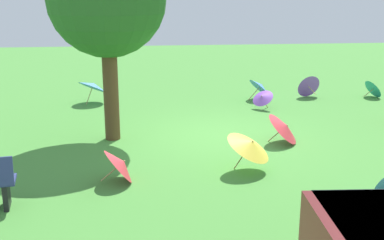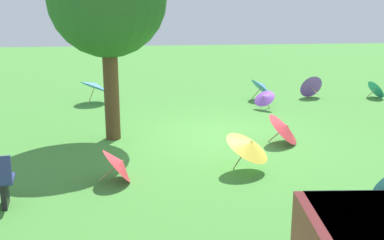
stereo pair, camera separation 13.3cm
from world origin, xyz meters
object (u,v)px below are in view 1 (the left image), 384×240
(parasol_purple_0, at_px, (262,97))
(parasol_yellow_0, at_px, (250,145))
(parasol_teal_0, at_px, (374,88))
(parasol_blue_4, at_px, (93,85))
(parasol_blue_3, at_px, (260,86))
(parasol_red_1, at_px, (121,164))
(parasol_purple_1, at_px, (308,85))
(parasol_red_0, at_px, (285,127))

(parasol_purple_0, xyz_separation_m, parasol_yellow_0, (1.50, 4.82, 0.17))
(parasol_yellow_0, height_order, parasol_teal_0, parasol_yellow_0)
(parasol_blue_4, bearing_deg, parasol_yellow_0, 119.06)
(parasol_purple_0, xyz_separation_m, parasol_blue_3, (-0.27, -1.29, 0.07))
(parasol_red_1, xyz_separation_m, parasol_blue_3, (-4.19, -6.35, 0.09))
(parasol_blue_3, bearing_deg, parasol_purple_1, -172.35)
(parasol_teal_0, bearing_deg, parasol_purple_1, -8.42)
(parasol_red_0, relative_size, parasol_red_1, 1.28)
(parasol_purple_1, bearing_deg, parasol_red_0, 64.69)
(parasol_purple_0, xyz_separation_m, parasol_purple_1, (-1.90, -1.51, 0.02))
(parasol_yellow_0, distance_m, parasol_blue_4, 7.09)
(parasol_purple_1, height_order, parasol_blue_4, parasol_blue_4)
(parasol_red_0, distance_m, parasol_blue_3, 4.52)
(parasol_red_1, height_order, parasol_teal_0, parasol_red_1)
(parasol_red_0, bearing_deg, parasol_blue_4, -44.63)
(parasol_red_1, distance_m, parasol_blue_3, 7.61)
(parasol_purple_0, height_order, parasol_yellow_0, parasol_yellow_0)
(parasol_red_1, bearing_deg, parasol_red_0, -152.44)
(parasol_purple_0, relative_size, parasol_red_1, 0.97)
(parasol_purple_1, relative_size, parasol_blue_4, 0.68)
(parasol_blue_3, bearing_deg, parasol_red_0, 82.47)
(parasol_red_0, relative_size, parasol_purple_1, 1.30)
(parasol_red_0, relative_size, parasol_blue_4, 0.88)
(parasol_red_1, bearing_deg, parasol_purple_0, -127.70)
(parasol_teal_0, height_order, parasol_blue_3, parasol_blue_3)
(parasol_yellow_0, bearing_deg, parasol_purple_1, -118.29)
(parasol_yellow_0, relative_size, parasol_blue_4, 0.98)
(parasol_red_1, relative_size, parasol_blue_4, 0.69)
(parasol_red_1, distance_m, parasol_blue_4, 6.53)
(parasol_purple_0, distance_m, parasol_teal_0, 4.21)
(parasol_blue_3, relative_size, parasol_blue_4, 0.73)
(parasol_yellow_0, height_order, parasol_blue_3, parasol_yellow_0)
(parasol_purple_1, bearing_deg, parasol_blue_3, 7.65)
(parasol_red_0, distance_m, parasol_purple_1, 5.19)
(parasol_yellow_0, bearing_deg, parasol_blue_4, -60.94)
(parasol_purple_1, bearing_deg, parasol_red_1, 48.49)
(parasol_red_1, xyz_separation_m, parasol_blue_4, (1.03, -6.44, 0.21))
(parasol_teal_0, bearing_deg, parasol_blue_3, -1.49)
(parasol_purple_0, xyz_separation_m, parasol_red_0, (0.32, 3.19, 0.01))
(parasol_purple_0, height_order, parasol_red_1, parasol_red_1)
(parasol_purple_0, bearing_deg, parasol_yellow_0, 72.68)
(parasol_teal_0, relative_size, parasol_blue_3, 0.85)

